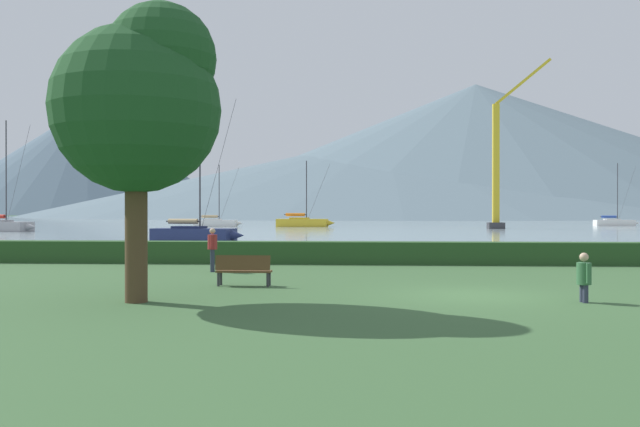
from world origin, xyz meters
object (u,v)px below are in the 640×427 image
object	(u,v)px
park_tree	(141,99)
dock_crane	(498,171)
sailboat_slip_1	(216,223)
person_standing_walker	(212,246)
sailboat_slip_5	(3,225)
sailboat_slip_7	(195,233)
sailboat_slip_0	(303,222)
park_bench_near_path	(244,269)
person_seated_viewer	(584,275)
sailboat_slip_9	(615,222)

from	to	relation	value
park_tree	dock_crane	distance (m)	76.03
sailboat_slip_1	park_tree	xyz separation A→B (m)	(15.86, -81.11, 4.52)
person_standing_walker	park_tree	xyz separation A→B (m)	(0.13, -8.64, 4.14)
sailboat_slip_5	sailboat_slip_7	bearing A→B (deg)	-26.59
sailboat_slip_1	sailboat_slip_5	bearing A→B (deg)	-128.08
sailboat_slip_7	dock_crane	bearing A→B (deg)	64.64
sailboat_slip_0	sailboat_slip_1	world-z (taller)	sailboat_slip_0
sailboat_slip_1	sailboat_slip_5	distance (m)	30.54
person_standing_walker	sailboat_slip_0	bearing A→B (deg)	88.01
sailboat_slip_1	park_bench_near_path	size ratio (longest dim) A/B	5.26
sailboat_slip_5	person_standing_walker	xyz separation A→B (m)	(34.41, -48.32, 0.29)
sailboat_slip_0	person_seated_viewer	bearing A→B (deg)	-75.23
person_seated_viewer	park_tree	xyz separation A→B (m)	(-11.09, -0.69, 4.42)
sailboat_slip_0	sailboat_slip_7	distance (m)	47.31
dock_crane	person_seated_viewer	bearing A→B (deg)	-99.05
sailboat_slip_7	park_tree	distance (m)	34.85
sailboat_slip_7	person_standing_walker	distance (m)	26.13
sailboat_slip_0	park_tree	bearing A→B (deg)	-83.06
park_tree	dock_crane	size ratio (longest dim) A/B	0.35
park_bench_near_path	person_standing_walker	world-z (taller)	person_standing_walker
sailboat_slip_5	person_standing_walker	distance (m)	59.32
sailboat_slip_1	person_standing_walker	size ratio (longest dim) A/B	5.41
sailboat_slip_7	sailboat_slip_9	xyz separation A→B (m)	(50.48, 56.47, -0.05)
sailboat_slip_5	person_standing_walker	size ratio (longest dim) A/B	7.45
park_tree	dock_crane	xyz separation A→B (m)	(22.55, 72.57, 2.31)
sailboat_slip_5	sailboat_slip_9	world-z (taller)	sailboat_slip_5
sailboat_slip_0	sailboat_slip_7	world-z (taller)	sailboat_slip_7
sailboat_slip_9	park_bench_near_path	distance (m)	95.90
person_standing_walker	sailboat_slip_5	bearing A→B (deg)	120.97
person_standing_walker	park_bench_near_path	bearing A→B (deg)	-71.56
person_standing_walker	dock_crane	distance (m)	68.14
sailboat_slip_1	park_bench_near_path	xyz separation A→B (m)	(17.77, -77.30, -0.06)
sailboat_slip_0	sailboat_slip_5	world-z (taller)	sailboat_slip_5
park_bench_near_path	person_seated_viewer	bearing A→B (deg)	-16.83
sailboat_slip_7	person_seated_viewer	distance (m)	37.81
sailboat_slip_7	person_standing_walker	world-z (taller)	sailboat_slip_7
sailboat_slip_9	person_seated_viewer	world-z (taller)	sailboat_slip_9
sailboat_slip_0	sailboat_slip_1	size ratio (longest dim) A/B	1.05
sailboat_slip_5	person_standing_walker	bearing A→B (deg)	-40.96
sailboat_slip_0	sailboat_slip_1	distance (m)	12.57
sailboat_slip_9	park_bench_near_path	size ratio (longest dim) A/B	5.60
sailboat_slip_5	dock_crane	distance (m)	59.57
person_seated_viewer	sailboat_slip_7	bearing A→B (deg)	113.05
sailboat_slip_9	park_bench_near_path	world-z (taller)	sailboat_slip_9
sailboat_slip_5	dock_crane	xyz separation A→B (m)	(57.09, 15.62, 6.73)
park_bench_near_path	sailboat_slip_7	bearing A→B (deg)	108.69
sailboat_slip_9	park_tree	distance (m)	100.25
park_tree	person_seated_viewer	bearing A→B (deg)	3.54
sailboat_slip_5	person_standing_walker	world-z (taller)	sailboat_slip_5
sailboat_slip_7	park_bench_near_path	xyz separation A→B (m)	(9.04, -30.01, -0.08)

